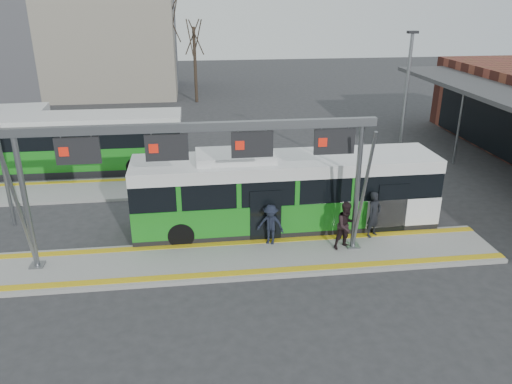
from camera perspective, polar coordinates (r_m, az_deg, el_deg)
ground at (r=19.18m, az=-4.78°, el=-7.98°), size 120.00×120.00×0.00m
platform_main at (r=19.14m, az=-4.79°, el=-7.79°), size 22.00×3.00×0.15m
platform_second at (r=26.62m, az=-14.28°, el=0.39°), size 20.00×3.00×0.15m
tactile_main at (r=19.10m, az=-4.80°, el=-7.57°), size 22.00×2.65×0.02m
tactile_second at (r=27.65m, az=-14.04°, el=1.43°), size 20.00×0.35×0.02m
gantry at (r=17.68m, az=-6.39°, el=4.55°), size 13.00×1.68×5.20m
hero_bus at (r=21.19m, az=3.29°, el=-0.10°), size 12.75×2.82×3.50m
bg_bus_green at (r=30.07m, az=-20.85°, el=5.16°), size 12.91×2.82×3.22m
passenger_a at (r=20.87m, az=13.33°, el=-2.51°), size 0.84×0.77×1.93m
passenger_b at (r=19.69m, az=10.29°, el=-3.78°), size 1.12×0.98×1.93m
passenger_c at (r=19.78m, az=1.67°, el=-3.72°), size 1.23×0.98×1.66m
tree_left at (r=48.77m, az=-9.88°, el=18.59°), size 1.40×1.40×9.16m
tree_mid at (r=46.63m, az=-7.11°, el=17.10°), size 1.40×1.40×7.55m
lamp_east at (r=25.46m, az=16.56°, el=8.89°), size 0.50×0.25×7.88m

